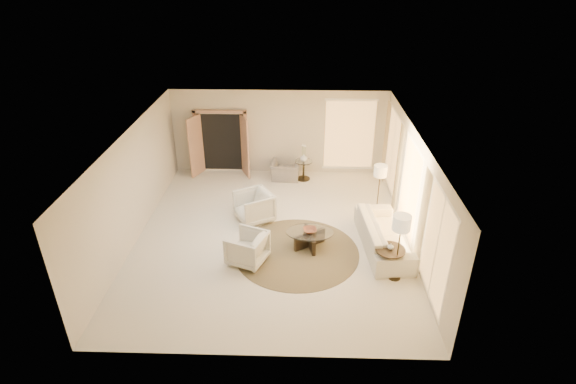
{
  "coord_description": "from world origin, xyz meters",
  "views": [
    {
      "loc": [
        0.71,
        -9.88,
        6.56
      ],
      "look_at": [
        0.4,
        0.4,
        1.1
      ],
      "focal_mm": 28.0,
      "sensor_mm": 36.0,
      "label": 1
    }
  ],
  "objects_px": {
    "end_table": "(389,256)",
    "armchair_left": "(254,205)",
    "coffee_table": "(310,237)",
    "end_vase": "(391,246)",
    "floor_lamp_far": "(401,226)",
    "side_vase": "(304,158)",
    "bowl": "(310,230)",
    "floor_lamp_near": "(380,173)",
    "accent_chair": "(285,168)",
    "sofa": "(384,235)",
    "armchair_right": "(247,247)",
    "side_table": "(304,168)"
  },
  "relations": [
    {
      "from": "side_table",
      "to": "side_vase",
      "type": "bearing_deg",
      "value": 0.0
    },
    {
      "from": "accent_chair",
      "to": "floor_lamp_near",
      "type": "relative_size",
      "value": 0.61
    },
    {
      "from": "armchair_right",
      "to": "end_vase",
      "type": "height_order",
      "value": "armchair_right"
    },
    {
      "from": "floor_lamp_far",
      "to": "coffee_table",
      "type": "bearing_deg",
      "value": 148.15
    },
    {
      "from": "coffee_table",
      "to": "end_vase",
      "type": "distance_m",
      "value": 2.11
    },
    {
      "from": "coffee_table",
      "to": "end_table",
      "type": "xyz_separation_m",
      "value": [
        1.81,
        -0.99,
        0.17
      ]
    },
    {
      "from": "accent_chair",
      "to": "floor_lamp_far",
      "type": "xyz_separation_m",
      "value": [
        2.68,
        -5.05,
        1.01
      ]
    },
    {
      "from": "sofa",
      "to": "accent_chair",
      "type": "distance_m",
      "value": 4.63
    },
    {
      "from": "coffee_table",
      "to": "bowl",
      "type": "bearing_deg",
      "value": 0.0
    },
    {
      "from": "sofa",
      "to": "bowl",
      "type": "xyz_separation_m",
      "value": [
        -1.85,
        -0.03,
        0.11
      ]
    },
    {
      "from": "end_table",
      "to": "armchair_left",
      "type": "bearing_deg",
      "value": 146.21
    },
    {
      "from": "armchair_left",
      "to": "coffee_table",
      "type": "distance_m",
      "value": 1.97
    },
    {
      "from": "sofa",
      "to": "accent_chair",
      "type": "bearing_deg",
      "value": 28.97
    },
    {
      "from": "end_table",
      "to": "sofa",
      "type": "bearing_deg",
      "value": 87.55
    },
    {
      "from": "armchair_left",
      "to": "side_vase",
      "type": "bearing_deg",
      "value": 122.59
    },
    {
      "from": "coffee_table",
      "to": "floor_lamp_far",
      "type": "relative_size",
      "value": 0.94
    },
    {
      "from": "armchair_left",
      "to": "floor_lamp_near",
      "type": "distance_m",
      "value": 3.57
    },
    {
      "from": "sofa",
      "to": "coffee_table",
      "type": "distance_m",
      "value": 1.85
    },
    {
      "from": "armchair_right",
      "to": "end_vase",
      "type": "relative_size",
      "value": 5.64
    },
    {
      "from": "sofa",
      "to": "coffee_table",
      "type": "bearing_deg",
      "value": 85.56
    },
    {
      "from": "armchair_left",
      "to": "floor_lamp_near",
      "type": "bearing_deg",
      "value": 67.81
    },
    {
      "from": "armchair_left",
      "to": "sofa",
      "type": "bearing_deg",
      "value": 40.46
    },
    {
      "from": "coffee_table",
      "to": "end_vase",
      "type": "height_order",
      "value": "end_vase"
    },
    {
      "from": "sofa",
      "to": "end_vase",
      "type": "distance_m",
      "value": 1.08
    },
    {
      "from": "accent_chair",
      "to": "sofa",
      "type": "bearing_deg",
      "value": 127.85
    },
    {
      "from": "armchair_right",
      "to": "side_table",
      "type": "height_order",
      "value": "armchair_right"
    },
    {
      "from": "armchair_left",
      "to": "floor_lamp_near",
      "type": "height_order",
      "value": "floor_lamp_near"
    },
    {
      "from": "end_table",
      "to": "side_vase",
      "type": "bearing_deg",
      "value": 112.08
    },
    {
      "from": "sofa",
      "to": "armchair_right",
      "type": "height_order",
      "value": "armchair_right"
    },
    {
      "from": "floor_lamp_near",
      "to": "accent_chair",
      "type": "bearing_deg",
      "value": 141.23
    },
    {
      "from": "sofa",
      "to": "side_vase",
      "type": "height_order",
      "value": "side_vase"
    },
    {
      "from": "end_table",
      "to": "side_vase",
      "type": "distance_m",
      "value": 5.23
    },
    {
      "from": "accent_chair",
      "to": "end_vase",
      "type": "xyz_separation_m",
      "value": [
        2.56,
        -4.84,
        0.32
      ]
    },
    {
      "from": "floor_lamp_near",
      "to": "side_vase",
      "type": "xyz_separation_m",
      "value": [
        -2.08,
        2.15,
        -0.51
      ]
    },
    {
      "from": "floor_lamp_far",
      "to": "end_vase",
      "type": "xyz_separation_m",
      "value": [
        -0.12,
        0.21,
        -0.68
      ]
    },
    {
      "from": "floor_lamp_far",
      "to": "bowl",
      "type": "bearing_deg",
      "value": 148.15
    },
    {
      "from": "armchair_right",
      "to": "bowl",
      "type": "distance_m",
      "value": 1.65
    },
    {
      "from": "floor_lamp_near",
      "to": "floor_lamp_far",
      "type": "bearing_deg",
      "value": -90.0
    },
    {
      "from": "bowl",
      "to": "side_vase",
      "type": "distance_m",
      "value": 3.87
    },
    {
      "from": "armchair_left",
      "to": "bowl",
      "type": "height_order",
      "value": "armchair_left"
    },
    {
      "from": "bowl",
      "to": "accent_chair",
      "type": "bearing_deg",
      "value": 101.05
    },
    {
      "from": "floor_lamp_far",
      "to": "side_vase",
      "type": "height_order",
      "value": "floor_lamp_far"
    },
    {
      "from": "sofa",
      "to": "end_table",
      "type": "height_order",
      "value": "sofa"
    },
    {
      "from": "floor_lamp_near",
      "to": "side_vase",
      "type": "relative_size",
      "value": 6.1
    },
    {
      "from": "armchair_right",
      "to": "coffee_table",
      "type": "distance_m",
      "value": 1.65
    },
    {
      "from": "sofa",
      "to": "side_table",
      "type": "distance_m",
      "value": 4.32
    },
    {
      "from": "side_vase",
      "to": "side_table",
      "type": "bearing_deg",
      "value": 0.0
    },
    {
      "from": "end_vase",
      "to": "bowl",
      "type": "bearing_deg",
      "value": 151.3
    },
    {
      "from": "coffee_table",
      "to": "side_vase",
      "type": "distance_m",
      "value": 3.89
    },
    {
      "from": "side_table",
      "to": "floor_lamp_far",
      "type": "xyz_separation_m",
      "value": [
        2.08,
        -5.05,
        1.01
      ]
    }
  ]
}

